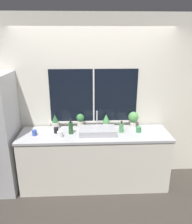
% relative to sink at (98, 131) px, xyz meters
% --- Properties ---
extents(ground_plane, '(14.00, 14.00, 0.00)m').
position_rel_sink_xyz_m(ground_plane, '(-0.05, -0.29, -0.97)').
color(ground_plane, '#38332D').
extents(wall_back, '(8.00, 0.09, 2.70)m').
position_rel_sink_xyz_m(wall_back, '(-0.05, 0.39, 0.38)').
color(wall_back, silver).
rests_on(wall_back, ground_plane).
extents(counter, '(2.34, 0.63, 0.92)m').
position_rel_sink_xyz_m(counter, '(-0.05, 0.01, -0.51)').
color(counter, silver).
rests_on(counter, ground_plane).
extents(sink, '(0.56, 0.37, 0.31)m').
position_rel_sink_xyz_m(sink, '(0.00, 0.00, 0.00)').
color(sink, '#ADADB2').
rests_on(sink, counter).
extents(potted_plant_far_left, '(0.13, 0.13, 0.23)m').
position_rel_sink_xyz_m(potted_plant_far_left, '(-0.68, 0.25, 0.06)').
color(potted_plant_far_left, silver).
rests_on(potted_plant_far_left, counter).
extents(potted_plant_center_left, '(0.12, 0.12, 0.24)m').
position_rel_sink_xyz_m(potted_plant_center_left, '(-0.27, 0.25, 0.08)').
color(potted_plant_center_left, silver).
rests_on(potted_plant_center_left, counter).
extents(potted_plant_center_right, '(0.12, 0.12, 0.23)m').
position_rel_sink_xyz_m(potted_plant_center_right, '(0.15, 0.25, 0.07)').
color(potted_plant_center_right, silver).
rests_on(potted_plant_center_right, counter).
extents(potted_plant_far_right, '(0.17, 0.17, 0.26)m').
position_rel_sink_xyz_m(potted_plant_far_right, '(0.61, 0.25, 0.11)').
color(potted_plant_far_right, silver).
rests_on(potted_plant_far_right, counter).
extents(soap_bottle, '(0.06, 0.06, 0.19)m').
position_rel_sink_xyz_m(soap_bottle, '(0.37, 0.03, 0.03)').
color(soap_bottle, '#519E5B').
rests_on(soap_bottle, counter).
extents(bottle_tall, '(0.07, 0.07, 0.24)m').
position_rel_sink_xyz_m(bottle_tall, '(-0.41, 0.02, 0.05)').
color(bottle_tall, '#235128').
rests_on(bottle_tall, counter).
extents(mug_white, '(0.08, 0.08, 0.09)m').
position_rel_sink_xyz_m(mug_white, '(-0.57, -0.10, 0.00)').
color(mug_white, white).
rests_on(mug_white, counter).
extents(mug_green, '(0.08, 0.08, 0.09)m').
position_rel_sink_xyz_m(mug_green, '(0.65, 0.03, -0.00)').
color(mug_green, '#38844C').
rests_on(mug_green, counter).
extents(mug_black, '(0.07, 0.07, 0.09)m').
position_rel_sink_xyz_m(mug_black, '(-0.64, 0.06, -0.00)').
color(mug_black, black).
rests_on(mug_black, counter).
extents(mug_blue, '(0.07, 0.07, 0.08)m').
position_rel_sink_xyz_m(mug_blue, '(-0.96, -0.02, -0.00)').
color(mug_blue, '#3351AD').
rests_on(mug_blue, counter).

